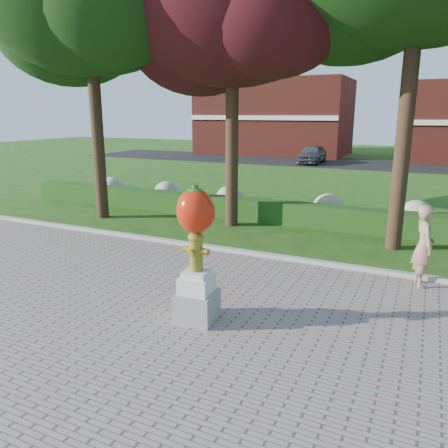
% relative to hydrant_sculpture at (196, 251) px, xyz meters
% --- Properties ---
extents(ground, '(100.00, 100.00, 0.00)m').
position_rel_hydrant_sculpture_xyz_m(ground, '(-0.48, 1.14, -1.43)').
color(ground, '#1E4812').
rests_on(ground, ground).
extents(walkway, '(40.00, 14.00, 0.04)m').
position_rel_hydrant_sculpture_xyz_m(walkway, '(-0.48, -2.86, -1.41)').
color(walkway, gray).
rests_on(walkway, ground).
extents(curb, '(40.00, 0.18, 0.15)m').
position_rel_hydrant_sculpture_xyz_m(curb, '(-0.48, 4.14, -1.36)').
color(curb, '#ADADA5').
rests_on(curb, ground).
extents(lawn_hedge, '(24.00, 0.70, 0.80)m').
position_rel_hydrant_sculpture_xyz_m(lawn_hedge, '(-0.48, 8.14, -1.03)').
color(lawn_hedge, '#1B4614').
rests_on(lawn_hedge, ground).
extents(hydrangea_row, '(20.10, 1.10, 0.99)m').
position_rel_hydrant_sculpture_xyz_m(hydrangea_row, '(0.09, 9.14, -0.88)').
color(hydrangea_row, '#B0AE86').
rests_on(hydrangea_row, ground).
extents(street, '(50.00, 8.00, 0.02)m').
position_rel_hydrant_sculpture_xyz_m(street, '(-0.48, 29.14, -1.42)').
color(street, black).
rests_on(street, ground).
extents(building_left, '(14.00, 8.00, 7.00)m').
position_rel_hydrant_sculpture_xyz_m(building_left, '(-10.48, 35.14, 2.07)').
color(building_left, maroon).
rests_on(building_left, ground).
extents(tree_mid_left, '(8.25, 7.04, 10.69)m').
position_rel_hydrant_sculpture_xyz_m(tree_mid_left, '(-2.58, 7.22, 5.87)').
color(tree_mid_left, black).
rests_on(tree_mid_left, ground).
extents(hydrant_sculpture, '(0.77, 0.77, 2.63)m').
position_rel_hydrant_sculpture_xyz_m(hydrant_sculpture, '(0.00, 0.00, 0.00)').
color(hydrant_sculpture, gray).
rests_on(hydrant_sculpture, walkway).
extents(woman, '(0.64, 0.80, 1.89)m').
position_rel_hydrant_sculpture_xyz_m(woman, '(3.82, 3.74, -0.45)').
color(woman, '#A27C5D').
rests_on(woman, walkway).
extents(parked_car, '(1.81, 4.28, 1.45)m').
position_rel_hydrant_sculpture_xyz_m(parked_car, '(-4.77, 27.86, -0.69)').
color(parked_car, '#46484E').
rests_on(parked_car, street).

